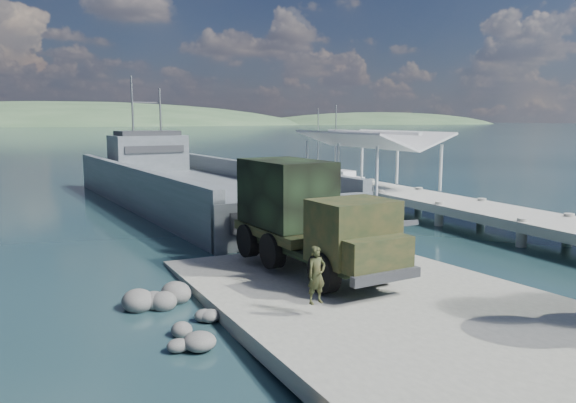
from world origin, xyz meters
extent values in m
plane|color=#173338|center=(0.00, 0.00, 0.00)|extent=(1400.00, 1400.00, 0.00)
cube|color=gray|center=(0.00, -1.00, 0.25)|extent=(10.00, 18.00, 0.50)
cube|color=#B1B0A6|center=(13.00, 18.00, 1.00)|extent=(4.00, 44.00, 0.50)
cube|color=#505A5E|center=(0.46, 23.98, 0.45)|extent=(11.89, 30.81, 2.51)
cube|color=#505A5E|center=(-3.73, 23.57, 2.31)|extent=(3.50, 29.99, 1.30)
cube|color=#505A5E|center=(4.65, 24.39, 2.31)|extent=(3.50, 29.99, 1.30)
cube|color=#505A5E|center=(1.90, 9.11, 1.00)|extent=(9.02, 1.27, 2.61)
cube|color=#505A5E|center=(-0.51, 33.96, 3.21)|extent=(6.37, 4.57, 3.01)
cube|color=#313337|center=(-0.51, 33.96, 4.91)|extent=(5.30, 3.68, 0.40)
cylinder|color=gray|center=(-1.71, 33.84, 7.22)|extent=(0.16, 0.16, 5.01)
cylinder|color=gray|center=(0.69, 34.07, 6.72)|extent=(0.16, 0.16, 4.01)
cylinder|color=black|center=(-1.47, 0.22, 1.17)|extent=(0.58, 1.39, 1.35)
cylinder|color=black|center=(0.91, 0.43, 1.17)|extent=(0.58, 1.39, 1.35)
cylinder|color=black|center=(-1.78, 3.73, 1.17)|extent=(0.58, 1.39, 1.35)
cylinder|color=black|center=(0.60, 3.95, 1.17)|extent=(0.58, 1.39, 1.35)
cylinder|color=black|center=(-1.96, 5.80, 1.17)|extent=(0.58, 1.39, 1.35)
cylinder|color=black|center=(0.41, 6.01, 1.17)|extent=(0.58, 1.39, 1.35)
cube|color=black|center=(-0.53, 3.22, 1.33)|extent=(2.97, 8.06, 0.26)
cube|color=black|center=(-0.29, 0.43, 2.42)|extent=(2.77, 2.30, 2.08)
cube|color=black|center=(-0.18, -0.81, 1.90)|extent=(2.46, 1.14, 1.04)
cube|color=black|center=(-0.66, 4.67, 1.69)|extent=(3.01, 4.99, 0.36)
cube|color=black|center=(-0.68, 4.87, 3.20)|extent=(2.83, 4.15, 2.59)
cube|color=#313337|center=(-0.13, -1.33, 1.28)|extent=(2.61, 0.49, 0.31)
imported|color=black|center=(-2.73, -1.62, 1.33)|extent=(0.66, 0.49, 1.66)
cube|color=silver|center=(16.66, 31.34, 0.29)|extent=(2.95, 6.51, 1.03)
cube|color=silver|center=(16.87, 30.22, 0.97)|extent=(1.91, 2.09, 0.69)
cylinder|color=gray|center=(16.66, 31.34, 4.00)|extent=(0.11, 0.11, 6.85)
cube|color=silver|center=(19.34, 40.00, 0.28)|extent=(3.06, 6.41, 1.01)
cube|color=silver|center=(19.11, 38.90, 0.95)|extent=(1.91, 2.09, 0.67)
cylinder|color=gray|center=(19.34, 40.00, 3.93)|extent=(0.11, 0.11, 6.73)
camera|label=1|loc=(-9.95, -15.29, 6.10)|focal=35.00mm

